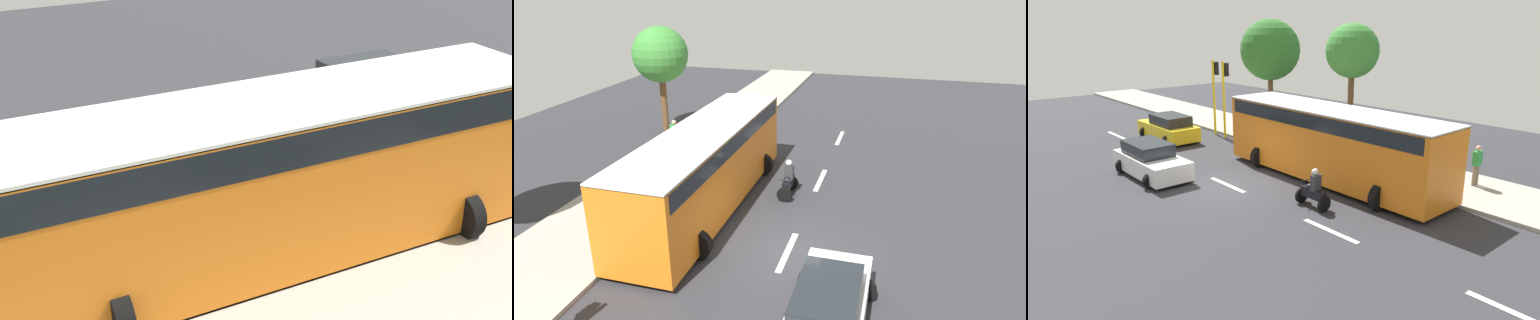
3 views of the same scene
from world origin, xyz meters
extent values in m
cube|color=#2D2D33|center=(0.00, 0.00, -0.05)|extent=(40.00, 60.00, 0.10)
cube|color=#9E998E|center=(7.00, 0.00, 0.07)|extent=(4.00, 60.00, 0.15)
cube|color=white|center=(0.00, -12.00, 0.01)|extent=(0.20, 2.40, 0.01)
cube|color=white|center=(0.00, -6.00, 0.01)|extent=(0.20, 2.40, 0.01)
cube|color=white|center=(0.00, 0.00, 0.01)|extent=(0.20, 2.40, 0.01)
cube|color=white|center=(0.00, 6.00, 0.01)|extent=(0.20, 2.40, 0.01)
cube|color=white|center=(0.00, 12.00, 0.01)|extent=(0.20, 2.40, 0.01)
cube|color=white|center=(-1.85, 3.17, 0.56)|extent=(1.79, 4.27, 0.80)
cube|color=#1E2328|center=(-1.85, 3.51, 1.24)|extent=(1.51, 2.39, 0.56)
cylinder|color=black|center=(-1.06, 1.76, 0.32)|extent=(0.64, 0.22, 0.64)
cylinder|color=black|center=(-2.63, 1.76, 0.32)|extent=(0.64, 0.22, 0.64)
cylinder|color=black|center=(-1.06, 4.58, 0.32)|extent=(0.64, 0.22, 0.64)
cylinder|color=black|center=(-2.63, 4.58, 0.32)|extent=(0.64, 0.22, 0.64)
cube|color=yellow|center=(1.92, 8.90, 0.56)|extent=(1.83, 4.33, 0.80)
cube|color=#1E2328|center=(1.92, 8.55, 1.24)|extent=(1.53, 2.42, 0.56)
cylinder|color=black|center=(1.12, 10.33, 0.32)|extent=(0.64, 0.22, 0.64)
cylinder|color=black|center=(2.73, 10.33, 0.32)|extent=(0.64, 0.22, 0.64)
cylinder|color=black|center=(1.12, 7.47, 0.32)|extent=(0.64, 0.22, 0.64)
cylinder|color=black|center=(2.73, 7.47, 0.32)|extent=(0.64, 0.22, 0.64)
cube|color=orange|center=(3.76, -2.38, 1.65)|extent=(2.50, 11.00, 2.90)
cube|color=black|center=(3.76, -2.38, 2.75)|extent=(2.52, 10.56, 0.60)
cube|color=white|center=(3.76, -2.38, 3.12)|extent=(2.50, 11.00, 0.08)
cylinder|color=black|center=(2.66, 1.14, 0.50)|extent=(1.00, 0.30, 1.00)
cylinder|color=black|center=(4.86, 1.14, 0.50)|extent=(1.00, 0.30, 1.00)
cylinder|color=black|center=(2.66, -5.90, 0.50)|extent=(1.00, 0.30, 1.00)
cylinder|color=black|center=(4.86, -5.90, 0.50)|extent=(1.00, 0.30, 1.00)
cylinder|color=black|center=(1.01, -3.52, 0.30)|extent=(0.60, 0.10, 0.60)
cylinder|color=black|center=(1.01, -4.72, 0.30)|extent=(0.60, 0.10, 0.60)
cube|color=black|center=(1.01, -4.17, 0.55)|extent=(0.28, 1.10, 0.36)
sphere|color=black|center=(1.01, -3.97, 0.73)|extent=(0.32, 0.32, 0.32)
cylinder|color=black|center=(1.01, -3.62, 0.90)|extent=(0.55, 0.04, 0.04)
cube|color=#333338|center=(1.01, -4.27, 1.00)|extent=(0.36, 0.24, 0.60)
sphere|color=silver|center=(1.01, -4.22, 1.40)|extent=(0.26, 0.26, 0.26)
cylinder|color=#72604C|center=(7.41, -7.06, 0.57)|extent=(0.16, 0.16, 0.85)
cylinder|color=#72604C|center=(7.61, -7.06, 0.57)|extent=(0.16, 0.16, 0.85)
cube|color=#268C3F|center=(7.51, -7.06, 1.30)|extent=(0.40, 0.24, 0.60)
sphere|color=tan|center=(7.51, -7.06, 1.73)|extent=(0.22, 0.22, 0.22)
cylinder|color=yellow|center=(4.75, 8.25, 2.25)|extent=(0.14, 0.14, 4.50)
cube|color=black|center=(4.97, 8.25, 4.00)|extent=(0.24, 0.24, 0.76)
sphere|color=red|center=(5.09, 8.25, 4.24)|extent=(0.16, 0.16, 0.16)
sphere|color=#F2A50C|center=(5.09, 8.25, 4.00)|extent=(0.16, 0.16, 0.16)
sphere|color=green|center=(5.09, 8.25, 3.76)|extent=(0.16, 0.16, 0.16)
cylinder|color=yellow|center=(4.75, 7.20, 2.25)|extent=(0.14, 0.14, 4.50)
cube|color=black|center=(4.97, 7.20, 4.00)|extent=(0.24, 0.24, 0.76)
sphere|color=red|center=(5.09, 7.20, 4.24)|extent=(0.16, 0.16, 0.16)
sphere|color=#F2A50C|center=(5.09, 7.20, 4.00)|extent=(0.16, 0.16, 0.16)
sphere|color=green|center=(5.09, 7.20, 3.76)|extent=(0.16, 0.16, 0.16)
cylinder|color=brown|center=(10.41, 9.77, 1.68)|extent=(0.36, 0.36, 3.36)
sphere|color=#2D6B28|center=(10.41, 9.77, 4.81)|extent=(4.15, 4.15, 4.15)
cylinder|color=brown|center=(10.78, 2.68, 1.97)|extent=(0.36, 0.36, 3.94)
sphere|color=#387F33|center=(10.78, 2.68, 5.05)|extent=(3.16, 3.16, 3.16)
camera|label=1|loc=(13.59, -8.03, 7.30)|focal=48.59mm
camera|label=2|loc=(-3.07, 12.72, 8.37)|focal=32.82mm
camera|label=3|loc=(-10.37, -15.58, 6.61)|focal=32.57mm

